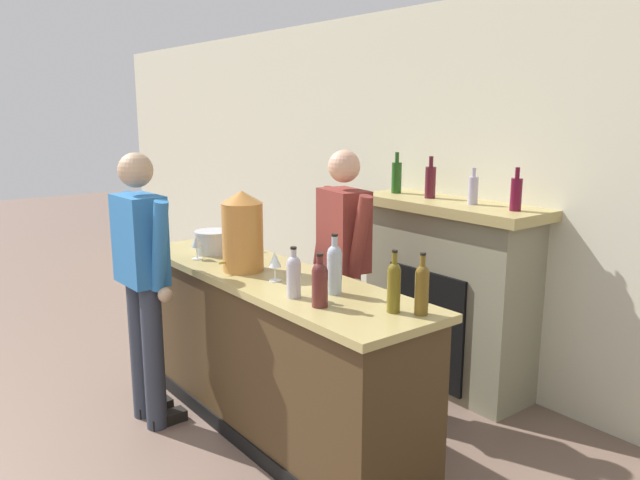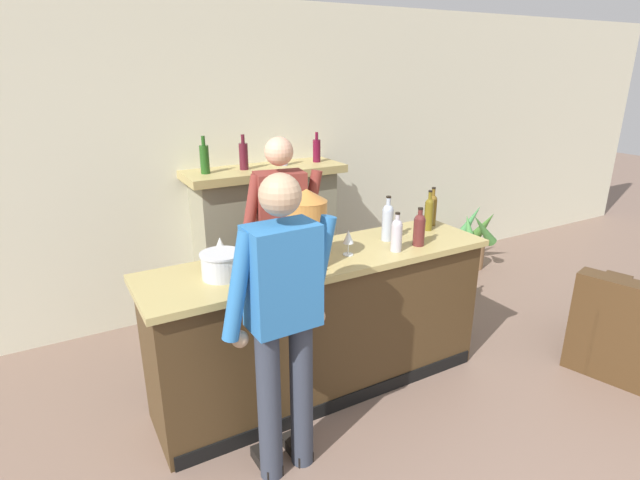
{
  "view_description": "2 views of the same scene",
  "coord_description": "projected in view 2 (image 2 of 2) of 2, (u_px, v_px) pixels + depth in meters",
  "views": [
    {
      "loc": [
        3.05,
        0.2,
        1.99
      ],
      "look_at": [
        -0.09,
        2.63,
        1.15
      ],
      "focal_mm": 35.0,
      "sensor_mm": 36.0,
      "label": 1
    },
    {
      "loc": [
        -1.54,
        -0.49,
        2.21
      ],
      "look_at": [
        0.07,
        2.34,
        1.07
      ],
      "focal_mm": 28.0,
      "sensor_mm": 36.0,
      "label": 2
    }
  ],
  "objects": [
    {
      "name": "potted_plant_corner",
      "position": [
        475.0,
        239.0,
        5.67
      ],
      "size": [
        0.42,
        0.44,
        0.72
      ],
      "color": "olive",
      "rests_on": "ground_plane"
    },
    {
      "name": "wall_back_panel",
      "position": [
        232.0,
        162.0,
        4.54
      ],
      "size": [
        12.0,
        0.07,
        2.75
      ],
      "color": "beige",
      "rests_on": "ground_plane"
    },
    {
      "name": "wine_glass_back_row",
      "position": [
        348.0,
        238.0,
        3.28
      ],
      "size": [
        0.07,
        0.07,
        0.17
      ],
      "color": "silver",
      "rests_on": "bar_counter"
    },
    {
      "name": "wine_bottle_chardonnay_pale",
      "position": [
        432.0,
        209.0,
        3.89
      ],
      "size": [
        0.07,
        0.07,
        0.31
      ],
      "color": "brown",
      "rests_on": "bar_counter"
    },
    {
      "name": "fireplace_stone",
      "position": [
        266.0,
        238.0,
        4.64
      ],
      "size": [
        1.43,
        0.52,
        1.67
      ],
      "color": "gray",
      "rests_on": "ground_plane"
    },
    {
      "name": "copper_dispenser",
      "position": [
        307.0,
        228.0,
        3.07
      ],
      "size": [
        0.25,
        0.29,
        0.49
      ],
      "color": "#B67433",
      "rests_on": "bar_counter"
    },
    {
      "name": "bar_counter",
      "position": [
        323.0,
        324.0,
        3.47
      ],
      "size": [
        2.41,
        0.65,
        1.02
      ],
      "color": "#422F19",
      "rests_on": "ground_plane"
    },
    {
      "name": "wine_bottle_burgundy_dark",
      "position": [
        397.0,
        234.0,
        3.35
      ],
      "size": [
        0.08,
        0.08,
        0.27
      ],
      "color": "#B1ACB7",
      "rests_on": "bar_counter"
    },
    {
      "name": "wine_bottle_riesling_slim",
      "position": [
        429.0,
        213.0,
        3.78
      ],
      "size": [
        0.07,
        0.07,
        0.31
      ],
      "color": "brown",
      "rests_on": "bar_counter"
    },
    {
      "name": "person_customer",
      "position": [
        283.0,
        320.0,
        2.59
      ],
      "size": [
        0.66,
        0.31,
        1.73
      ],
      "color": "#2F3542",
      "rests_on": "ground_plane"
    },
    {
      "name": "wine_bottle_rose_blush",
      "position": [
        419.0,
        228.0,
        3.46
      ],
      "size": [
        0.08,
        0.08,
        0.27
      ],
      "color": "#542120",
      "rests_on": "bar_counter"
    },
    {
      "name": "wine_bottle_cabernet_heavy",
      "position": [
        388.0,
        221.0,
        3.55
      ],
      "size": [
        0.08,
        0.08,
        0.33
      ],
      "color": "#A5B0C0",
      "rests_on": "bar_counter"
    },
    {
      "name": "wine_glass_by_dispenser",
      "position": [
        220.0,
        245.0,
        3.16
      ],
      "size": [
        0.07,
        0.07,
        0.17
      ],
      "color": "silver",
      "rests_on": "bar_counter"
    },
    {
      "name": "ice_bucket_steel",
      "position": [
        222.0,
        265.0,
        2.94
      ],
      "size": [
        0.25,
        0.25,
        0.15
      ],
      "color": "silver",
      "rests_on": "bar_counter"
    },
    {
      "name": "wine_glass_front_left",
      "position": [
        247.0,
        265.0,
        2.84
      ],
      "size": [
        0.07,
        0.07,
        0.17
      ],
      "color": "silver",
      "rests_on": "bar_counter"
    },
    {
      "name": "person_bartender",
      "position": [
        281.0,
        239.0,
        3.79
      ],
      "size": [
        0.65,
        0.35,
        1.73
      ],
      "color": "#3E403A",
      "rests_on": "ground_plane"
    }
  ]
}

